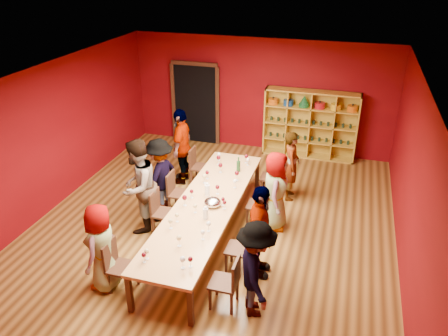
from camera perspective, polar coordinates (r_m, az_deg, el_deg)
The scene contains 48 objects.
room_shell at distance 7.78m, azimuth -2.43°, elevation 0.08°, with size 7.10×9.10×3.04m.
tasting_table at distance 8.17m, azimuth -2.32°, elevation -4.96°, with size 1.10×4.50×0.75m.
doorway at distance 12.36m, azimuth -3.66°, elevation 8.41°, with size 1.40×0.17×2.30m.
shelving_unit at distance 11.63m, azimuth 11.21°, elevation 6.03°, with size 2.40×0.40×1.80m.
chair_person_left_0 at distance 7.32m, azimuth -13.78°, elevation -12.02°, with size 0.42×0.42×0.89m.
person_left_0 at distance 7.27m, azimuth -15.69°, elevation -9.96°, with size 0.74×0.40×1.52m, color #CD8A97.
chair_person_left_2 at distance 8.52m, azimuth -8.30°, elevation -5.42°, with size 0.42×0.42×0.89m.
person_left_2 at distance 8.47m, azimuth -11.16°, elevation -2.36°, with size 0.92×0.50×1.89m, color beige.
chair_person_left_3 at distance 9.13m, azimuth -6.29°, elevation -2.94°, with size 0.42×0.42×0.89m.
person_left_3 at distance 9.11m, azimuth -8.35°, elevation -0.96°, with size 1.03×0.43×1.60m, color #D38E94.
chair_person_left_4 at distance 10.19m, azimuth -3.53°, elevation 0.50°, with size 0.42×0.42×0.89m.
person_left_4 at distance 10.14m, azimuth -5.54°, elevation 2.84°, with size 1.06×0.48×1.81m, color #C48389.
chair_person_right_0 at distance 6.82m, azimuth 0.66°, elevation -14.46°, with size 0.42×0.42×0.89m.
person_right_0 at distance 6.55m, azimuth 4.18°, elevation -13.11°, with size 1.03×0.42×1.59m, color silver.
chair_person_right_1 at distance 7.47m, azimuth 2.54°, elevation -10.23°, with size 0.42×0.42×0.89m.
person_right_1 at distance 7.22m, azimuth 4.63°, elevation -8.36°, with size 0.99×0.45×1.69m, color #608FC6.
chair_person_right_3 at distance 8.67m, azimuth 4.98°, elevation -4.58°, with size 0.42×0.42×0.89m.
person_right_3 at distance 8.48m, azimuth 6.71°, elevation -3.03°, with size 0.79×0.43×1.61m, color #D58E91.
chair_person_right_4 at distance 9.74m, azimuth 6.53°, elevation -0.93°, with size 0.42×0.42×0.89m.
person_right_4 at distance 9.56m, azimuth 8.78°, elevation 0.31°, with size 0.57×0.42×1.57m, color #121733.
wine_glass_0 at distance 7.31m, azimuth -2.03°, elevation -7.34°, with size 0.08×0.08×0.20m.
wine_glass_1 at distance 6.56m, azimuth -5.42°, elevation -11.83°, with size 0.09×0.09×0.22m.
wine_glass_2 at distance 9.72m, azimuth -0.68°, elevation 1.75°, with size 0.07×0.07×0.19m.
wine_glass_3 at distance 8.84m, azimuth 1.69°, elevation -0.73°, with size 0.09×0.09×0.22m.
wine_glass_4 at distance 7.13m, azimuth -2.80°, elevation -8.43°, with size 0.07×0.07×0.19m.
wine_glass_5 at distance 7.82m, azimuth -3.80°, elevation -5.03°, with size 0.07×0.07×0.18m.
wine_glass_6 at distance 6.59m, azimuth -4.43°, elevation -11.85°, with size 0.07×0.07×0.19m.
wine_glass_7 at distance 9.51m, azimuth -0.72°, elevation 1.31°, with size 0.09×0.09×0.22m.
wine_glass_8 at distance 6.82m, azimuth -10.07°, elevation -10.71°, with size 0.08×0.08×0.19m.
wine_glass_9 at distance 8.93m, azimuth -2.21°, elevation -0.63°, with size 0.08×0.08×0.19m.
wine_glass_10 at distance 7.59m, azimuth -6.17°, elevation -6.18°, with size 0.07×0.07×0.18m.
wine_glass_11 at distance 6.76m, azimuth -10.43°, elevation -11.16°, with size 0.07×0.07×0.18m.
wine_glass_12 at distance 8.02m, azimuth -5.17°, elevation -3.94°, with size 0.09×0.09×0.22m.
wine_glass_13 at distance 9.50m, azimuth 3.13°, elevation 1.07°, with size 0.07×0.07×0.18m.
wine_glass_14 at distance 8.01m, azimuth -0.13°, elevation -4.14°, with size 0.07×0.07×0.18m.
wine_glass_15 at distance 7.43m, azimuth -7.00°, elevation -6.96°, with size 0.08×0.08×0.19m.
wine_glass_16 at distance 8.37m, azimuth -0.87°, elevation -2.56°, with size 0.08×0.08×0.20m.
wine_glass_17 at distance 7.00m, azimuth -5.90°, elevation -9.12°, with size 0.08×0.08×0.21m.
wine_glass_18 at distance 8.76m, azimuth -2.59°, elevation -1.12°, with size 0.08×0.08×0.21m.
wine_glass_19 at distance 8.59m, azimuth 1.44°, elevation -1.79°, with size 0.08×0.08×0.19m.
wine_glass_20 at distance 7.91m, azimuth 0.07°, elevation -4.56°, with size 0.07×0.07×0.18m.
wine_glass_21 at distance 8.27m, azimuth -4.25°, elevation -3.11°, with size 0.07×0.07×0.18m.
wine_glass_22 at distance 9.17m, azimuth -0.47°, elevation 0.30°, with size 0.09×0.09×0.22m.
wine_glass_23 at distance 9.60m, azimuth 2.93°, elevation 1.48°, with size 0.08×0.08×0.21m.
spittoon_bowl at distance 8.03m, azimuth -1.50°, elevation -4.50°, with size 0.32×0.32×0.18m, color #B9BBC0.
carafe_a at distance 8.35m, azimuth -2.21°, elevation -2.86°, with size 0.11×0.11×0.26m.
carafe_b at distance 7.65m, azimuth -2.42°, elevation -5.93°, with size 0.11×0.11×0.24m.
wine_bottle at distance 9.23m, azimuth 1.89°, elevation 0.25°, with size 0.11×0.11×0.33m.
Camera 1 is at (2.31, -6.57, 4.97)m, focal length 35.00 mm.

